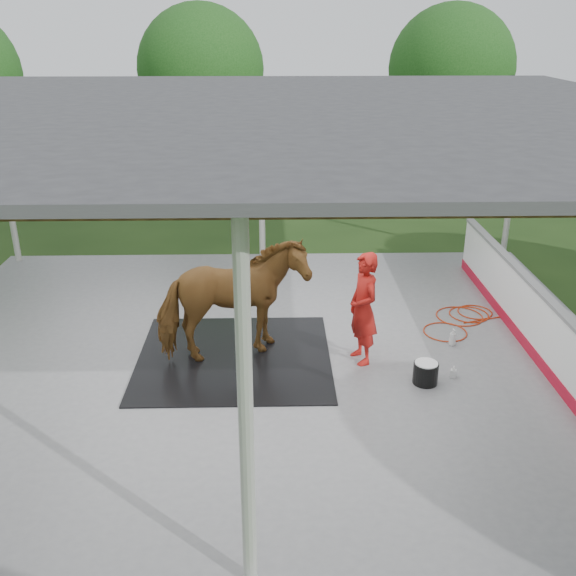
{
  "coord_description": "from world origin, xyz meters",
  "views": [
    {
      "loc": [
        0.26,
        -9.51,
        5.24
      ],
      "look_at": [
        0.48,
        -0.19,
        1.33
      ],
      "focal_mm": 40.0,
      "sensor_mm": 36.0,
      "label": 1
    }
  ],
  "objects_px": {
    "horse": "(232,301)",
    "wash_bucket": "(426,373)",
    "dasher_board": "(535,322)",
    "handler": "(363,309)"
  },
  "relations": [
    {
      "from": "horse",
      "to": "handler",
      "type": "relative_size",
      "value": 1.27
    },
    {
      "from": "horse",
      "to": "dasher_board",
      "type": "bearing_deg",
      "value": -107.51
    },
    {
      "from": "dasher_board",
      "to": "handler",
      "type": "height_order",
      "value": "handler"
    },
    {
      "from": "dasher_board",
      "to": "handler",
      "type": "bearing_deg",
      "value": -175.49
    },
    {
      "from": "dasher_board",
      "to": "horse",
      "type": "bearing_deg",
      "value": -178.82
    },
    {
      "from": "horse",
      "to": "wash_bucket",
      "type": "bearing_deg",
      "value": -124.93
    },
    {
      "from": "handler",
      "to": "dasher_board",
      "type": "bearing_deg",
      "value": 77.3
    },
    {
      "from": "wash_bucket",
      "to": "handler",
      "type": "bearing_deg",
      "value": 140.29
    },
    {
      "from": "handler",
      "to": "wash_bucket",
      "type": "bearing_deg",
      "value": 33.07
    },
    {
      "from": "horse",
      "to": "wash_bucket",
      "type": "relative_size",
      "value": 6.18
    }
  ]
}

